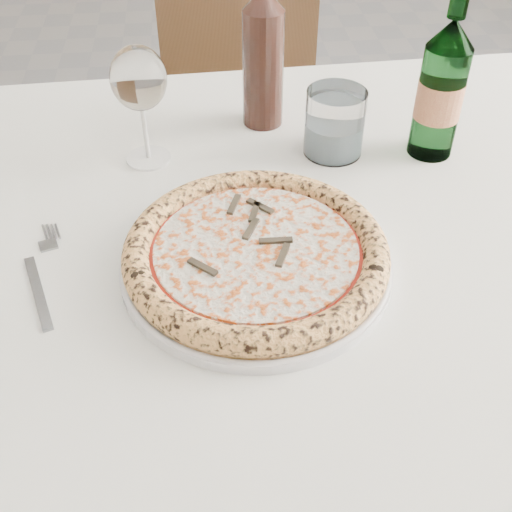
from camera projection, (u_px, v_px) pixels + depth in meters
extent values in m
cube|color=slate|center=(196.00, 446.00, 1.46)|extent=(5.00, 6.00, 0.02)
cube|color=brown|center=(248.00, 233.00, 0.87)|extent=(1.47, 0.88, 0.04)
cube|color=white|center=(248.00, 220.00, 0.85)|extent=(1.53, 0.94, 0.01)
cube|color=white|center=(227.00, 127.00, 1.26)|extent=(1.50, 0.01, 0.22)
cube|color=brown|center=(235.00, 140.00, 1.58)|extent=(0.45, 0.45, 0.04)
cube|color=brown|center=(237.00, 12.00, 1.55)|extent=(0.39, 0.10, 0.46)
cylinder|color=brown|center=(298.00, 181.00, 1.86)|extent=(0.04, 0.04, 0.43)
cylinder|color=brown|center=(299.00, 258.00, 1.61)|extent=(0.04, 0.04, 0.43)
cylinder|color=brown|center=(183.00, 178.00, 1.87)|extent=(0.04, 0.04, 0.43)
cylinder|color=brown|center=(166.00, 254.00, 1.62)|extent=(0.04, 0.04, 0.43)
cylinder|color=white|center=(256.00, 264.00, 0.77)|extent=(0.33, 0.33, 0.01)
torus|color=white|center=(256.00, 261.00, 0.77)|extent=(0.32, 0.32, 0.01)
cylinder|color=tan|center=(256.00, 256.00, 0.76)|extent=(0.31, 0.31, 0.01)
torus|color=#E8A65A|center=(256.00, 251.00, 0.76)|extent=(0.32, 0.32, 0.03)
cylinder|color=#BA0C05|center=(256.00, 251.00, 0.76)|extent=(0.26, 0.26, 0.00)
cylinder|color=#F3E6D0|center=(256.00, 249.00, 0.76)|extent=(0.24, 0.24, 0.00)
cube|color=#3D3528|center=(282.00, 244.00, 0.76)|extent=(0.04, 0.01, 0.00)
cube|color=#3D3528|center=(278.00, 224.00, 0.78)|extent=(0.03, 0.04, 0.00)
cube|color=#3D3528|center=(238.00, 212.00, 0.80)|extent=(0.02, 0.04, 0.00)
cube|color=#3D3528|center=(227.00, 239.00, 0.76)|extent=(0.04, 0.02, 0.00)
cube|color=#3D3528|center=(215.00, 263.00, 0.73)|extent=(0.04, 0.02, 0.00)
cube|color=#3D3528|center=(248.00, 290.00, 0.70)|extent=(0.02, 0.04, 0.00)
cube|color=#3D3528|center=(282.00, 263.00, 0.73)|extent=(0.03, 0.04, 0.00)
cube|color=slate|center=(39.00, 291.00, 0.74)|extent=(0.05, 0.13, 0.00)
cube|color=slate|center=(48.00, 247.00, 0.80)|extent=(0.03, 0.03, 0.00)
cylinder|color=slate|center=(44.00, 235.00, 0.82)|extent=(0.00, 0.03, 0.00)
cylinder|color=slate|center=(48.00, 235.00, 0.82)|extent=(0.00, 0.03, 0.00)
cylinder|color=slate|center=(53.00, 235.00, 0.82)|extent=(0.00, 0.03, 0.00)
cylinder|color=slate|center=(57.00, 234.00, 0.82)|extent=(0.00, 0.03, 0.00)
cylinder|color=white|center=(149.00, 158.00, 0.96)|extent=(0.07, 0.07, 0.00)
cylinder|color=white|center=(145.00, 131.00, 0.93)|extent=(0.01, 0.01, 0.09)
ellipsoid|color=silver|center=(138.00, 78.00, 0.87)|extent=(0.08, 0.08, 0.09)
cylinder|color=silver|center=(335.00, 123.00, 0.94)|extent=(0.09, 0.09, 0.10)
cylinder|color=#A3C2D9|center=(333.00, 137.00, 0.96)|extent=(0.08, 0.08, 0.05)
cylinder|color=#3D6F45|center=(438.00, 103.00, 0.92)|extent=(0.07, 0.07, 0.16)
cone|color=#3D6F45|center=(453.00, 33.00, 0.85)|extent=(0.07, 0.07, 0.04)
cylinder|color=tan|center=(439.00, 99.00, 0.92)|extent=(0.07, 0.07, 0.06)
cylinder|color=black|center=(263.00, 69.00, 0.98)|extent=(0.06, 0.06, 0.18)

